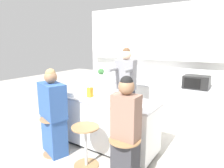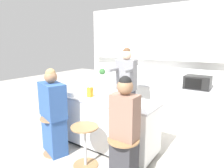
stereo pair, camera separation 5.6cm
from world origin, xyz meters
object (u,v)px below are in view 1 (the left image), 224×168
object	(u,v)px
kitchen_island	(110,123)
juice_carton	(90,92)
bar_stool_leftmost	(54,133)
coffee_cup_near	(84,92)
potted_plant	(101,73)
fruit_bowl	(72,94)
microwave	(196,82)
bar_stool_center	(86,143)
person_seated_near	(126,135)
bar_stool_rightmost	(125,158)
person_wrapped_blanket	(53,115)
coffee_cup_far	(146,102)
person_cooking	(126,93)
cooking_pot	(113,94)

from	to	relation	value
kitchen_island	juice_carton	size ratio (longest dim) A/B	8.99
bar_stool_leftmost	coffee_cup_near	bearing A→B (deg)	81.22
coffee_cup_near	potted_plant	distance (m)	1.75
fruit_bowl	juice_carton	distance (m)	0.34
microwave	potted_plant	xyz separation A→B (m)	(-2.42, 0.05, -0.01)
bar_stool_center	person_seated_near	xyz separation A→B (m)	(0.67, 0.01, 0.31)
kitchen_island	bar_stool_rightmost	size ratio (longest dim) A/B	2.64
fruit_bowl	bar_stool_center	bearing A→B (deg)	-33.04
bar_stool_leftmost	bar_stool_rightmost	world-z (taller)	same
bar_stool_rightmost	bar_stool_leftmost	bearing A→B (deg)	-179.68
kitchen_island	person_wrapped_blanket	distance (m)	0.97
bar_stool_leftmost	fruit_bowl	size ratio (longest dim) A/B	3.54
kitchen_island	bar_stool_leftmost	xyz separation A→B (m)	(-0.67, -0.67, -0.08)
bar_stool_center	bar_stool_rightmost	bearing A→B (deg)	-1.59
bar_stool_center	coffee_cup_far	xyz separation A→B (m)	(0.65, 0.67, 0.57)
person_cooking	fruit_bowl	world-z (taller)	person_cooking
person_cooking	fruit_bowl	xyz separation A→B (m)	(-0.67, -0.76, 0.05)
fruit_bowl	person_seated_near	bearing A→B (deg)	-17.87
cooking_pot	juice_carton	distance (m)	0.40
kitchen_island	person_wrapped_blanket	xyz separation A→B (m)	(-0.70, -0.64, 0.22)
person_seated_near	cooking_pot	xyz separation A→B (m)	(-0.67, 0.73, 0.29)
bar_stool_rightmost	cooking_pot	xyz separation A→B (m)	(-0.67, 0.75, 0.59)
person_seated_near	coffee_cup_far	size ratio (longest dim) A/B	12.80
bar_stool_rightmost	person_wrapped_blanket	xyz separation A→B (m)	(-1.37, 0.02, 0.30)
bar_stool_rightmost	person_wrapped_blanket	distance (m)	1.40
person_seated_near	bar_stool_leftmost	bearing A→B (deg)	-178.24
bar_stool_center	person_cooking	xyz separation A→B (m)	(-0.00, 1.20, 0.51)
bar_stool_leftmost	bar_stool_center	size ratio (longest dim) A/B	1.00
person_seated_near	fruit_bowl	world-z (taller)	person_seated_near
person_cooking	microwave	bearing A→B (deg)	36.08
person_wrapped_blanket	juice_carton	bearing A→B (deg)	78.88
person_cooking	coffee_cup_far	size ratio (longest dim) A/B	15.46
microwave	bar_stool_center	bearing A→B (deg)	-116.58
fruit_bowl	microwave	size ratio (longest dim) A/B	0.37
kitchen_island	person_cooking	size ratio (longest dim) A/B	0.96
kitchen_island	coffee_cup_far	size ratio (longest dim) A/B	14.88
bar_stool_center	coffee_cup_near	xyz separation A→B (m)	(-0.57, 0.64, 0.57)
kitchen_island	bar_stool_rightmost	xyz separation A→B (m)	(0.67, -0.67, -0.08)
coffee_cup_far	potted_plant	xyz separation A→B (m)	(-1.98, 1.55, 0.11)
cooking_pot	potted_plant	distance (m)	2.00
person_seated_near	coffee_cup_far	bearing A→B (deg)	92.81
kitchen_island	coffee_cup_near	xyz separation A→B (m)	(-0.57, -0.00, 0.48)
bar_stool_center	potted_plant	bearing A→B (deg)	121.04
person_cooking	coffee_cup_far	xyz separation A→B (m)	(0.65, -0.54, 0.06)
fruit_bowl	coffee_cup_far	bearing A→B (deg)	9.72
kitchen_island	coffee_cup_far	bearing A→B (deg)	1.96
bar_stool_leftmost	potted_plant	distance (m)	2.44
kitchen_island	juice_carton	distance (m)	0.65
bar_stool_leftmost	bar_stool_rightmost	size ratio (longest dim) A/B	1.00
person_wrapped_blanket	person_seated_near	distance (m)	1.37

